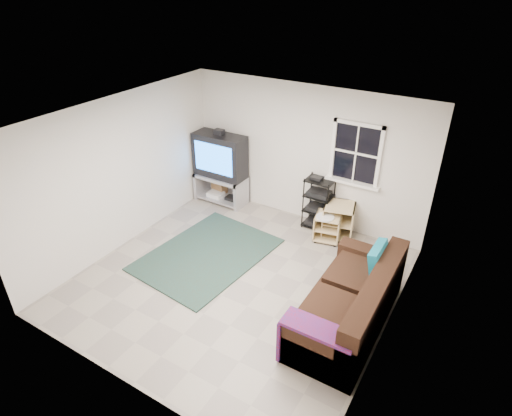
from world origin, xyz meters
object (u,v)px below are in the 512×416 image
Objects in this scene: tv_unit at (221,163)px; av_rack at (318,206)px; sofa at (350,305)px; side_table_left at (339,218)px; side_table_right at (328,225)px.

tv_unit reaches higher than av_rack.
av_rack is 2.55m from sofa.
sofa is (0.98, -2.08, 0.02)m from side_table_left.
av_rack is at bearing 123.82° from sofa.
side_table_right is at bearing 120.71° from sofa.
sofa is (1.09, -1.84, 0.06)m from side_table_right.
av_rack is (2.13, 0.08, -0.42)m from tv_unit.
side_table_left is 2.30m from sofa.
sofa is (1.42, -2.12, -0.09)m from av_rack.
av_rack is 0.45m from side_table_left.
av_rack reaches higher than sofa.
side_table_right is (0.33, -0.28, -0.15)m from av_rack.
side_table_left is (0.44, -0.04, -0.11)m from av_rack.
side_table_left is 0.27m from side_table_right.
tv_unit is 0.72× the size of sofa.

